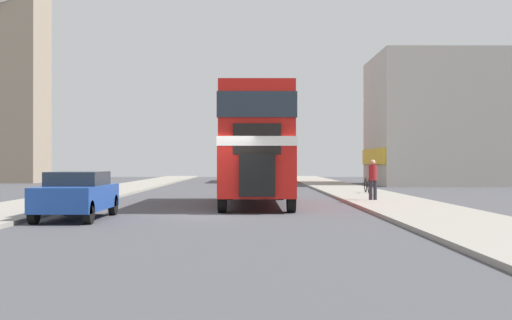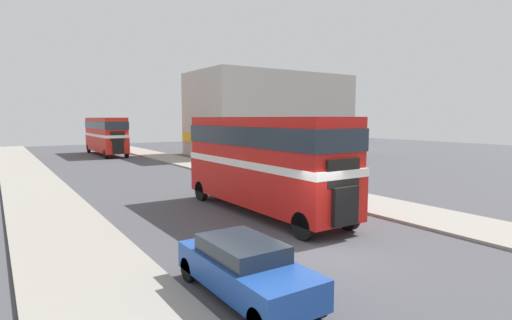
% 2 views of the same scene
% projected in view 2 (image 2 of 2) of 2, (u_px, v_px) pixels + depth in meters
% --- Properties ---
extents(ground_plane, '(120.00, 120.00, 0.00)m').
position_uv_depth(ground_plane, '(325.00, 252.00, 12.86)').
color(ground_plane, '#47474C').
extents(sidewalk_right, '(3.50, 120.00, 0.12)m').
position_uv_depth(sidewalk_right, '(445.00, 220.00, 16.55)').
color(sidewalk_right, gray).
rests_on(sidewalk_right, ground_plane).
extents(sidewalk_left, '(3.50, 120.00, 0.12)m').
position_uv_depth(sidewalk_left, '(108.00, 303.00, 9.15)').
color(sidewalk_left, gray).
rests_on(sidewalk_left, ground_plane).
extents(double_decker_bus, '(2.56, 10.13, 4.33)m').
position_uv_depth(double_decker_bus, '(263.00, 157.00, 17.86)').
color(double_decker_bus, red).
rests_on(double_decker_bus, ground_plane).
extents(bus_distant, '(2.49, 10.83, 4.34)m').
position_uv_depth(bus_distant, '(106.00, 133.00, 46.29)').
color(bus_distant, red).
rests_on(bus_distant, ground_plane).
extents(car_parked_near, '(1.66, 4.23, 1.38)m').
position_uv_depth(car_parked_near, '(245.00, 268.00, 9.52)').
color(car_parked_near, '#1E479E').
rests_on(car_parked_near, ground_plane).
extents(pedestrian_walking, '(0.33, 0.33, 1.64)m').
position_uv_depth(pedestrian_walking, '(318.00, 177.00, 21.97)').
color(pedestrian_walking, '#282833').
rests_on(pedestrian_walking, sidewalk_right).
extents(bicycle_on_pavement, '(0.05, 1.76, 0.78)m').
position_uv_depth(bicycle_on_pavement, '(261.00, 172.00, 28.25)').
color(bicycle_on_pavement, black).
rests_on(bicycle_on_pavement, sidewalk_right).
extents(shop_building_block, '(18.87, 9.97, 9.50)m').
position_uv_depth(shop_building_block, '(270.00, 114.00, 48.44)').
color(shop_building_block, '#B2ADA3').
rests_on(shop_building_block, ground_plane).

